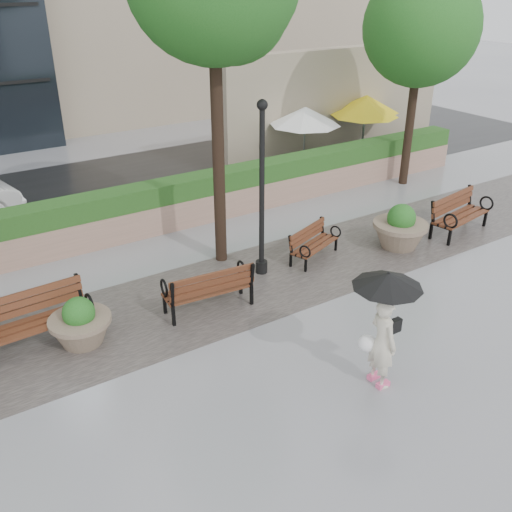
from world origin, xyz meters
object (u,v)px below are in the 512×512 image
bench_1 (39,330)px  bench_2 (209,297)px  pedestrian (384,318)px  planter_right (400,231)px  bench_3 (314,250)px  lamppost (262,202)px  planter_left (81,326)px  bench_4 (459,222)px

bench_1 → bench_2: 3.40m
bench_2 → pedestrian: (1.32, -3.71, 1.01)m
bench_1 → planter_right: (8.98, -0.62, 0.14)m
bench_3 → planter_right: planter_right is taller
planter_right → pedestrian: 5.77m
lamppost → pedestrian: 4.55m
planter_right → pedestrian: bearing=-139.2°
planter_left → pedestrian: 5.68m
bench_3 → planter_left: 6.03m
bench_2 → bench_4: size_ratio=0.93×
bench_1 → bench_3: (6.70, 0.05, -0.08)m
bench_3 → lamppost: bearing=156.2°
bench_3 → lamppost: size_ratio=0.40×
bench_2 → planter_right: size_ratio=1.37×
planter_left → bench_1: bearing=149.9°
planter_right → lamppost: size_ratio=0.34×
bench_4 → planter_left: bearing=168.1°
bench_2 → pedestrian: pedestrian is taller
planter_right → pedestrian: (-4.32, -3.73, 0.84)m
bench_2 → bench_3: 3.43m
bench_4 → lamppost: 6.10m
bench_2 → bench_1: bearing=-5.7°
bench_4 → bench_2: bearing=169.0°
bench_3 → bench_2: bearing=171.3°
bench_2 → lamppost: 2.51m
bench_4 → planter_right: bearing=164.1°
bench_2 → planter_left: (-2.65, 0.24, 0.09)m
bench_2 → bench_3: bench_2 is taller
planter_left → planter_right: bearing=-1.5°
pedestrian → bench_1: bearing=54.2°
bench_1 → bench_2: bench_1 is taller
bench_2 → planter_left: size_ratio=1.63×
bench_4 → planter_left: bench_4 is taller
bench_1 → pedestrian: pedestrian is taller
planter_left → bench_4: bearing=-2.5°
bench_1 → planter_left: 0.80m
planter_right → pedestrian: pedestrian is taller
bench_4 → planter_left: size_ratio=1.76×
bench_2 → planter_right: bearing=-174.6°
bench_1 → planter_right: size_ratio=1.47×
bench_2 → lamppost: size_ratio=0.47×
bench_1 → bench_3: size_ratio=1.26×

